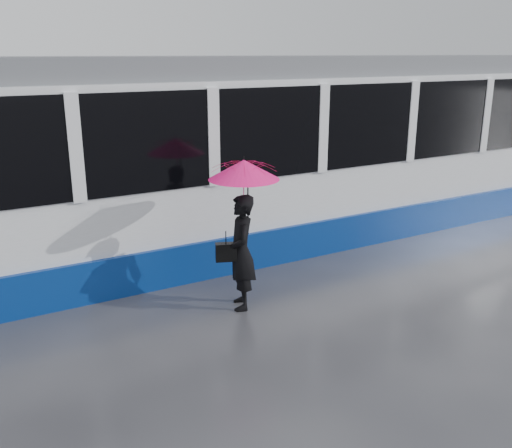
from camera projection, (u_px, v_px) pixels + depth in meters
ground at (284, 300)px, 8.18m from camera, size 90.00×90.00×0.00m
rails at (208, 249)px, 10.25m from camera, size 34.00×1.51×0.02m
woman at (241, 252)px, 7.73m from camera, size 0.57×0.69×1.60m
umbrella at (244, 183)px, 7.48m from camera, size 1.22×1.22×1.08m
handbag at (226, 252)px, 7.63m from camera, size 0.31×0.22×0.43m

